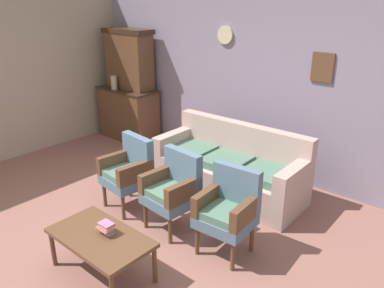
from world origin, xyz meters
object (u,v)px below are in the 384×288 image
Objects in this scene: armchair_row_middle at (228,208)px; book_stack_on_table at (106,228)px; coffee_table at (101,240)px; armchair_near_cabinet at (128,170)px; vase_on_cabinet at (114,83)px; armchair_near_couch_end at (173,188)px; side_cabinet at (129,114)px; floral_couch at (230,169)px.

book_stack_on_table is (-0.66, -1.00, -0.02)m from armchair_row_middle.
coffee_table is (-0.68, -1.06, -0.12)m from armchair_row_middle.
vase_on_cabinet is at bearing 144.69° from armchair_near_cabinet.
armchair_near_couch_end is 0.95m from book_stack_on_table.
side_cabinet reaches higher than floral_couch.
vase_on_cabinet is at bearing 139.93° from book_stack_on_table.
vase_on_cabinet is 0.27× the size of armchair_near_couch_end.
side_cabinet is 0.63m from vase_on_cabinet.
armchair_near_cabinet is 1.45m from armchair_row_middle.
vase_on_cabinet is at bearing 139.01° from coffee_table.
vase_on_cabinet is at bearing -124.73° from side_cabinet.
armchair_near_cabinet reaches higher than coffee_table.
book_stack_on_table is (2.84, -2.39, -0.57)m from vase_on_cabinet.
coffee_table is at bearing -122.76° from armchair_row_middle.
coffee_table is 6.15× the size of book_stack_on_table.
armchair_near_cabinet is at bearing -177.50° from armchair_row_middle.
armchair_near_couch_end is 0.72m from armchair_row_middle.
coffee_table is at bearing -109.36° from book_stack_on_table.
armchair_row_middle reaches higher than coffee_table.
side_cabinet is at bearing 55.27° from vase_on_cabinet.
side_cabinet is 1.28× the size of armchair_row_middle.
armchair_row_middle is 5.54× the size of book_stack_on_table.
floral_couch is at bearing 91.36° from coffee_table.
floral_couch is (2.77, -0.33, -0.73)m from vase_on_cabinet.
book_stack_on_table is (0.07, -2.06, 0.16)m from floral_couch.
armchair_row_middle is 0.90× the size of coffee_table.
armchair_near_couch_end is (0.02, -1.11, 0.17)m from floral_couch.
side_cabinet is at bearing 135.61° from coffee_table.
vase_on_cabinet is 2.57m from armchair_near_cabinet.
side_cabinet is 2.53m from armchair_near_cabinet.
armchair_near_cabinet is 1.22m from book_stack_on_table.
book_stack_on_table is at bearing -40.07° from vase_on_cabinet.
armchair_near_cabinet is (1.92, -1.64, 0.03)m from side_cabinet.
floral_couch is at bearing 91.99° from book_stack_on_table.
side_cabinet reaches higher than armchair_near_couch_end.
floral_couch is 12.50× the size of book_stack_on_table.
armchair_near_couch_end is 5.54× the size of book_stack_on_table.
side_cabinet is 1.28× the size of armchair_near_couch_end.
floral_couch is 2.26× the size of armchair_near_couch_end.
armchair_row_middle is at bearing -21.65° from vase_on_cabinet.
coffee_table is (2.69, -2.63, -0.09)m from side_cabinet.
floral_couch and armchair_row_middle have the same top height.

